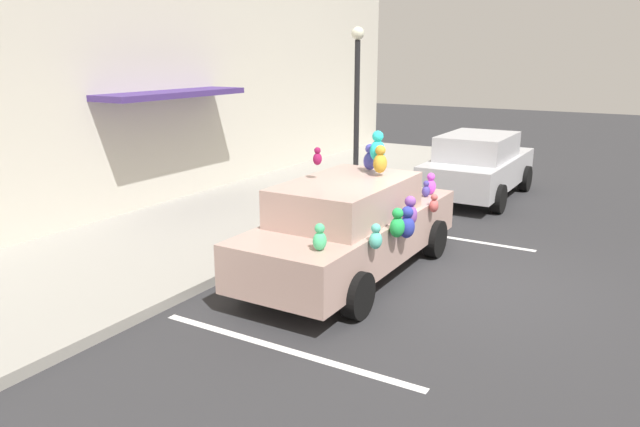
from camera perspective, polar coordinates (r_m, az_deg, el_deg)
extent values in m
plane|color=#2D2D30|center=(9.40, 12.22, -6.48)|extent=(60.00, 60.00, 0.00)
cube|color=gray|center=(11.81, -11.35, -1.59)|extent=(24.00, 4.00, 0.15)
cube|color=beige|center=(12.89, -19.43, 13.35)|extent=(24.00, 0.30, 6.40)
cube|color=#432D72|center=(13.25, -13.97, 10.95)|extent=(3.60, 1.10, 0.12)
cube|color=silver|center=(11.71, 11.15, -2.08)|extent=(0.12, 3.60, 0.01)
cube|color=silver|center=(7.29, -3.50, -12.70)|extent=(0.12, 3.60, 0.01)
cube|color=tan|center=(9.40, 3.15, -1.99)|extent=(4.64, 1.65, 0.68)
cube|color=tan|center=(9.04, 2.52, 1.40)|extent=(2.41, 1.45, 0.56)
cylinder|color=black|center=(11.08, 2.80, -1.09)|extent=(0.64, 0.22, 0.64)
cylinder|color=black|center=(10.44, 10.83, -2.35)|extent=(0.64, 0.22, 0.64)
cylinder|color=black|center=(8.76, -6.11, -5.57)|extent=(0.64, 0.22, 0.64)
cylinder|color=black|center=(7.95, 3.58, -7.73)|extent=(0.64, 0.22, 0.64)
ellipsoid|color=#D14F17|center=(9.68, 8.28, 1.34)|extent=(0.24, 0.20, 0.28)
sphere|color=#D14F17|center=(9.64, 8.33, 2.47)|extent=(0.15, 0.15, 0.15)
ellipsoid|color=purple|center=(8.90, 8.50, -0.18)|extent=(0.26, 0.21, 0.31)
sphere|color=purple|center=(8.85, 8.55, 1.14)|extent=(0.17, 0.17, 0.17)
ellipsoid|color=#4747AE|center=(9.73, 4.75, 4.97)|extent=(0.24, 0.20, 0.29)
sphere|color=#4747AE|center=(9.69, 4.78, 6.13)|extent=(0.16, 0.16, 0.16)
ellipsoid|color=#BB5250|center=(9.94, 10.73, 0.71)|extent=(0.18, 0.15, 0.21)
sphere|color=#BB5250|center=(9.90, 10.78, 1.52)|extent=(0.11, 0.11, 0.11)
ellipsoid|color=maroon|center=(9.00, -0.24, 5.19)|extent=(0.16, 0.13, 0.18)
sphere|color=maroon|center=(8.98, -0.25, 5.99)|extent=(0.10, 0.10, 0.10)
ellipsoid|color=green|center=(8.53, 7.32, -1.30)|extent=(0.25, 0.20, 0.29)
sphere|color=green|center=(8.47, 7.37, 0.01)|extent=(0.16, 0.16, 0.16)
ellipsoid|color=#B88C28|center=(9.30, 5.71, 4.74)|extent=(0.25, 0.21, 0.30)
sphere|color=#B88C28|center=(9.27, 5.75, 5.98)|extent=(0.16, 0.16, 0.16)
ellipsoid|color=#57CAB6|center=(7.96, 5.30, -2.54)|extent=(0.20, 0.17, 0.24)
sphere|color=#57CAB6|center=(7.92, 5.32, -1.41)|extent=(0.13, 0.13, 0.13)
ellipsoid|color=#D148DF|center=(10.72, 10.43, 2.50)|extent=(0.22, 0.18, 0.26)
sphere|color=#D148DF|center=(10.68, 10.47, 3.44)|extent=(0.14, 0.14, 0.14)
ellipsoid|color=#E1E75B|center=(10.05, 5.63, 1.86)|extent=(0.22, 0.18, 0.26)
sphere|color=#E1E75B|center=(10.01, 5.66, 2.85)|extent=(0.14, 0.14, 0.14)
ellipsoid|color=#27CDC8|center=(9.45, 5.47, 5.94)|extent=(0.28, 0.23, 0.33)
sphere|color=#27CDC8|center=(9.42, 5.50, 7.29)|extent=(0.18, 0.18, 0.18)
ellipsoid|color=#2935A0|center=(8.84, 8.22, -1.29)|extent=(0.28, 0.23, 0.33)
sphere|color=#2935A0|center=(8.78, 8.28, 0.12)|extent=(0.18, 0.18, 0.18)
ellipsoid|color=#4BD086|center=(7.54, -0.03, -2.63)|extent=(0.20, 0.17, 0.24)
sphere|color=#4BD086|center=(7.49, -0.03, -1.42)|extent=(0.13, 0.13, 0.13)
ellipsoid|color=#E22971|center=(10.27, 4.53, 1.96)|extent=(0.16, 0.13, 0.19)
sphere|color=#E22971|center=(10.24, 4.54, 2.67)|extent=(0.10, 0.10, 0.10)
ellipsoid|color=#463B98|center=(10.50, 10.00, 2.09)|extent=(0.17, 0.14, 0.20)
sphere|color=#463B98|center=(10.48, 10.04, 2.81)|extent=(0.11, 0.11, 0.11)
cube|color=#B7B7BC|center=(14.95, 14.77, 3.93)|extent=(4.10, 1.68, 0.68)
cube|color=#B7B7BC|center=(14.66, 14.71, 6.18)|extent=(2.13, 1.48, 0.56)
cylinder|color=black|center=(16.44, 13.14, 3.86)|extent=(0.64, 0.22, 0.64)
cylinder|color=black|center=(16.03, 18.85, 3.16)|extent=(0.64, 0.22, 0.64)
cylinder|color=black|center=(14.09, 9.95, 2.20)|extent=(0.64, 0.22, 0.64)
cylinder|color=black|center=(13.61, 16.56, 1.34)|extent=(0.64, 0.22, 0.64)
ellipsoid|color=beige|center=(13.22, 2.34, 1.69)|extent=(0.31, 0.26, 0.39)
sphere|color=beige|center=(13.16, 2.35, 2.87)|extent=(0.22, 0.22, 0.22)
sphere|color=beige|center=(13.08, 2.20, 3.14)|extent=(0.09, 0.09, 0.09)
sphere|color=beige|center=(13.21, 2.52, 3.26)|extent=(0.09, 0.09, 0.09)
cylinder|color=black|center=(13.54, 3.47, 8.66)|extent=(0.12, 0.12, 3.50)
sphere|color=#EAEACC|center=(13.46, 3.60, 16.68)|extent=(0.28, 0.28, 0.28)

